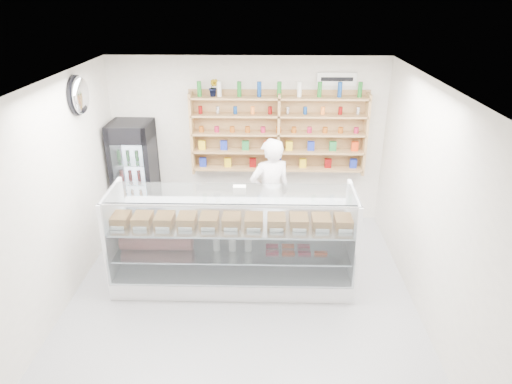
{
  "coord_description": "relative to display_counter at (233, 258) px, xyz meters",
  "views": [
    {
      "loc": [
        0.31,
        -4.78,
        3.76
      ],
      "look_at": [
        0.17,
        0.9,
        1.2
      ],
      "focal_mm": 32.0,
      "sensor_mm": 36.0,
      "label": 1
    }
  ],
  "objects": [
    {
      "name": "shop_worker",
      "position": [
        0.5,
        1.01,
        0.51
      ],
      "size": [
        0.75,
        0.62,
        1.77
      ],
      "primitive_type": "imported",
      "rotation": [
        0.0,
        0.0,
        3.49
      ],
      "color": "white",
      "rests_on": "floor"
    },
    {
      "name": "display_counter",
      "position": [
        0.0,
        0.0,
        0.0
      ],
      "size": [
        3.19,
        0.95,
        1.39
      ],
      "color": "white",
      "rests_on": "floor"
    },
    {
      "name": "security_mirror",
      "position": [
        -2.04,
        0.68,
        2.07
      ],
      "size": [
        0.15,
        0.5,
        0.5
      ],
      "primitive_type": "ellipsoid",
      "color": "silver",
      "rests_on": "left_wall"
    },
    {
      "name": "wall_sign",
      "position": [
        1.53,
        1.95,
        2.07
      ],
      "size": [
        0.62,
        0.03,
        0.2
      ],
      "primitive_type": "cube",
      "color": "white",
      "rests_on": "back_wall"
    },
    {
      "name": "room",
      "position": [
        0.13,
        -0.52,
        1.02
      ],
      "size": [
        5.0,
        5.0,
        5.0
      ],
      "color": "#A3A3A8",
      "rests_on": "ground"
    },
    {
      "name": "drinks_cooler",
      "position": [
        -1.72,
        1.61,
        0.54
      ],
      "size": [
        0.66,
        0.65,
        1.82
      ],
      "rotation": [
        0.0,
        0.0,
        -0.01
      ],
      "color": "black",
      "rests_on": "floor"
    },
    {
      "name": "wall_shelving",
      "position": [
        0.63,
        1.82,
        1.22
      ],
      "size": [
        2.84,
        0.28,
        1.33
      ],
      "color": "tan",
      "rests_on": "back_wall"
    },
    {
      "name": "potted_plant",
      "position": [
        -0.39,
        1.82,
        1.96
      ],
      "size": [
        0.18,
        0.16,
        0.28
      ],
      "primitive_type": "imported",
      "rotation": [
        0.0,
        0.0,
        -0.27
      ],
      "color": "#1E6626",
      "rests_on": "wall_shelving"
    }
  ]
}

